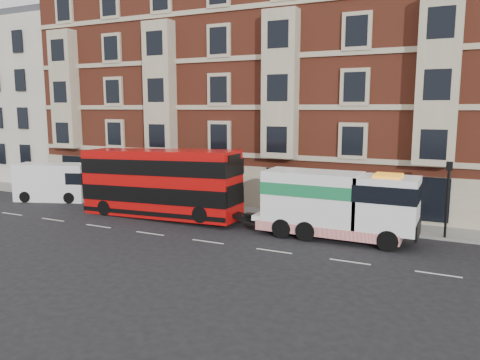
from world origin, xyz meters
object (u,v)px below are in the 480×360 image
object	(u,v)px
pedestrian	(134,189)
box_van	(53,182)
tow_truck	(334,204)
double_decker_bus	(160,182)

from	to	relation	value
pedestrian	box_van	bearing A→B (deg)	-144.14
tow_truck	double_decker_bus	bearing A→B (deg)	180.00
box_van	pedestrian	size ratio (longest dim) A/B	3.41
tow_truck	pedestrian	distance (m)	17.40
double_decker_bus	pedestrian	bearing A→B (deg)	144.98
double_decker_bus	pedestrian	size ratio (longest dim) A/B	6.33
box_van	pedestrian	xyz separation A→B (m)	(6.43, 2.23, -0.41)
pedestrian	double_decker_bus	bearing A→B (deg)	-18.32
double_decker_bus	pedestrian	world-z (taller)	double_decker_bus
box_van	double_decker_bus	bearing A→B (deg)	-25.82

